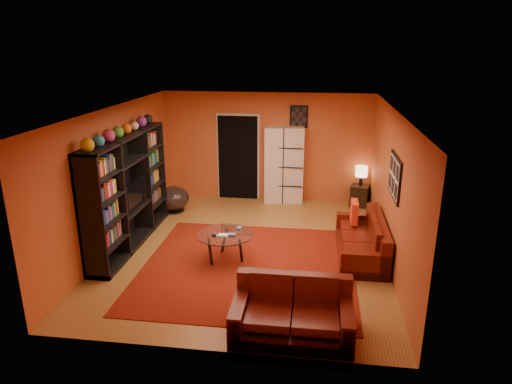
# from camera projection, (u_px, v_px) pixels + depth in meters

# --- Properties ---
(floor) EXTENTS (6.00, 6.00, 0.00)m
(floor) POSITION_uv_depth(u_px,v_px,m) (248.00, 249.00, 8.55)
(floor) COLOR brown
(floor) RESTS_ON ground
(ceiling) EXTENTS (6.00, 6.00, 0.00)m
(ceiling) POSITION_uv_depth(u_px,v_px,m) (248.00, 110.00, 7.75)
(ceiling) COLOR white
(ceiling) RESTS_ON wall_back
(wall_back) EXTENTS (6.00, 0.00, 6.00)m
(wall_back) POSITION_uv_depth(u_px,v_px,m) (267.00, 147.00, 10.98)
(wall_back) COLOR #BA5529
(wall_back) RESTS_ON floor
(wall_front) EXTENTS (6.00, 0.00, 6.00)m
(wall_front) POSITION_uv_depth(u_px,v_px,m) (210.00, 257.00, 5.32)
(wall_front) COLOR #BA5529
(wall_front) RESTS_ON floor
(wall_left) EXTENTS (0.00, 6.00, 6.00)m
(wall_left) POSITION_uv_depth(u_px,v_px,m) (115.00, 178.00, 8.47)
(wall_left) COLOR #BA5529
(wall_left) RESTS_ON floor
(wall_right) EXTENTS (0.00, 6.00, 6.00)m
(wall_right) POSITION_uv_depth(u_px,v_px,m) (392.00, 189.00, 7.83)
(wall_right) COLOR #BA5529
(wall_right) RESTS_ON floor
(rug) EXTENTS (3.60, 3.60, 0.01)m
(rug) POSITION_uv_depth(u_px,v_px,m) (248.00, 266.00, 7.88)
(rug) COLOR #5C130A
(rug) RESTS_ON floor
(doorway) EXTENTS (0.95, 0.10, 2.04)m
(doorway) POSITION_uv_depth(u_px,v_px,m) (238.00, 158.00, 11.11)
(doorway) COLOR black
(doorway) RESTS_ON floor
(wall_art_right) EXTENTS (0.03, 1.00, 0.70)m
(wall_art_right) POSITION_uv_depth(u_px,v_px,m) (395.00, 177.00, 7.46)
(wall_art_right) COLOR black
(wall_art_right) RESTS_ON wall_right
(wall_art_back) EXTENTS (0.42, 0.03, 0.52)m
(wall_art_back) POSITION_uv_depth(u_px,v_px,m) (299.00, 117.00, 10.63)
(wall_art_back) COLOR black
(wall_art_back) RESTS_ON wall_back
(entertainment_unit) EXTENTS (0.45, 3.00, 2.10)m
(entertainment_unit) POSITION_uv_depth(u_px,v_px,m) (128.00, 191.00, 8.52)
(entertainment_unit) COLOR black
(entertainment_unit) RESTS_ON floor
(tv) EXTENTS (0.94, 0.12, 0.54)m
(tv) POSITION_uv_depth(u_px,v_px,m) (130.00, 195.00, 8.51)
(tv) COLOR black
(tv) RESTS_ON entertainment_unit
(sofa) EXTENTS (0.81, 1.97, 0.85)m
(sofa) POSITION_uv_depth(u_px,v_px,m) (365.00, 241.00, 8.23)
(sofa) COLOR #4D100A
(sofa) RESTS_ON rug
(loveseat) EXTENTS (1.58, 0.95, 0.85)m
(loveseat) POSITION_uv_depth(u_px,v_px,m) (293.00, 311.00, 6.07)
(loveseat) COLOR #4D100A
(loveseat) RESTS_ON rug
(throw_pillow) EXTENTS (0.12, 0.42, 0.42)m
(throw_pillow) POSITION_uv_depth(u_px,v_px,m) (354.00, 212.00, 8.66)
(throw_pillow) COLOR #F33B1B
(throw_pillow) RESTS_ON sofa
(coffee_table) EXTENTS (0.99, 0.99, 0.49)m
(coffee_table) POSITION_uv_depth(u_px,v_px,m) (225.00, 237.00, 7.99)
(coffee_table) COLOR silver
(coffee_table) RESTS_ON floor
(storage_cabinet) EXTENTS (0.95, 0.48, 1.83)m
(storage_cabinet) POSITION_uv_depth(u_px,v_px,m) (284.00, 165.00, 10.85)
(storage_cabinet) COLOR silver
(storage_cabinet) RESTS_ON floor
(bowl_chair) EXTENTS (0.72, 0.72, 0.58)m
(bowl_chair) POSITION_uv_depth(u_px,v_px,m) (174.00, 198.00, 10.40)
(bowl_chair) COLOR black
(bowl_chair) RESTS_ON floor
(side_table) EXTENTS (0.49, 0.49, 0.50)m
(side_table) POSITION_uv_depth(u_px,v_px,m) (360.00, 196.00, 10.78)
(side_table) COLOR black
(side_table) RESTS_ON floor
(table_lamp) EXTENTS (0.28, 0.28, 0.46)m
(table_lamp) POSITION_uv_depth(u_px,v_px,m) (361.00, 172.00, 10.60)
(table_lamp) COLOR black
(table_lamp) RESTS_ON side_table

